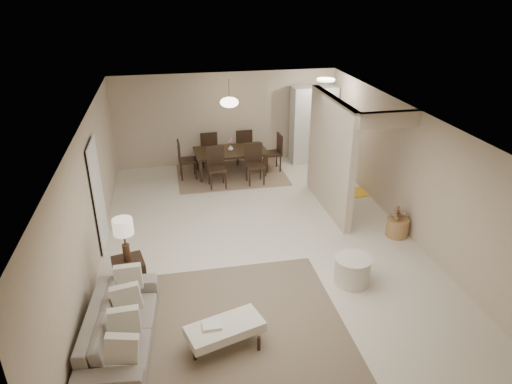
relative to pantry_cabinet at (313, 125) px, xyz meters
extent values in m
plane|color=beige|center=(-2.35, -4.15, -1.05)|extent=(9.00, 9.00, 0.00)
plane|color=white|center=(-2.35, -4.15, 1.45)|extent=(9.00, 9.00, 0.00)
plane|color=#B9A68C|center=(-2.35, 0.35, 0.20)|extent=(6.00, 0.00, 6.00)
plane|color=#B9A68C|center=(-5.35, -4.15, 0.20)|extent=(0.00, 9.00, 9.00)
plane|color=#B9A68C|center=(0.65, -4.15, 0.20)|extent=(0.00, 9.00, 9.00)
cube|color=#B9A68C|center=(-0.55, -2.90, 0.20)|extent=(0.15, 2.50, 2.50)
cube|color=black|center=(-5.32, -3.55, -0.03)|extent=(0.04, 0.90, 2.04)
cube|color=silver|center=(0.00, 0.00, 0.00)|extent=(1.20, 0.55, 2.10)
cylinder|color=white|center=(-0.05, -0.95, 1.41)|extent=(0.44, 0.44, 0.05)
cube|color=brown|center=(-3.19, -6.45, -1.04)|extent=(3.20, 3.20, 0.01)
imported|color=gray|center=(-4.80, -6.45, -0.73)|extent=(2.23, 1.04, 0.63)
cube|color=silver|center=(-3.39, -6.75, -0.74)|extent=(1.15, 0.77, 0.14)
cylinder|color=black|center=(-3.83, -6.92, -0.93)|extent=(0.05, 0.05, 0.24)
cylinder|color=black|center=(-2.95, -6.92, -0.93)|extent=(0.05, 0.05, 0.24)
cylinder|color=black|center=(-3.83, -6.57, -0.93)|extent=(0.05, 0.05, 0.24)
cylinder|color=black|center=(-2.95, -6.57, -0.93)|extent=(0.05, 0.05, 0.24)
cube|color=black|center=(-4.75, -5.11, -0.78)|extent=(0.58, 0.58, 0.54)
cylinder|color=#4A301F|center=(-4.75, -5.11, -0.36)|extent=(0.12, 0.12, 0.30)
cylinder|color=#4A301F|center=(-4.75, -5.11, -0.08)|extent=(0.03, 0.03, 0.26)
cylinder|color=beige|center=(-4.75, -5.11, 0.12)|extent=(0.32, 0.32, 0.26)
cylinder|color=silver|center=(-1.09, -5.69, -0.81)|extent=(0.61, 0.61, 0.48)
cylinder|color=#9A6C3D|center=(0.40, -4.39, -0.86)|extent=(0.53, 0.53, 0.37)
cube|color=#8C6F56|center=(-2.38, -0.55, -1.04)|extent=(2.80, 2.10, 0.01)
imported|color=black|center=(-2.38, -0.55, -0.72)|extent=(1.89, 1.10, 0.65)
imported|color=white|center=(-2.38, -0.55, -0.33)|extent=(0.17, 0.17, 0.14)
cube|color=gold|center=(0.24, -2.32, -1.04)|extent=(0.95, 0.63, 0.01)
cylinder|color=#4A301F|center=(-2.38, -0.55, 1.20)|extent=(0.02, 0.02, 0.50)
ellipsoid|color=#FFEAC6|center=(-2.38, -0.55, 0.87)|extent=(0.46, 0.46, 0.25)
camera|label=1|loc=(-3.93, -11.63, 3.62)|focal=32.00mm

